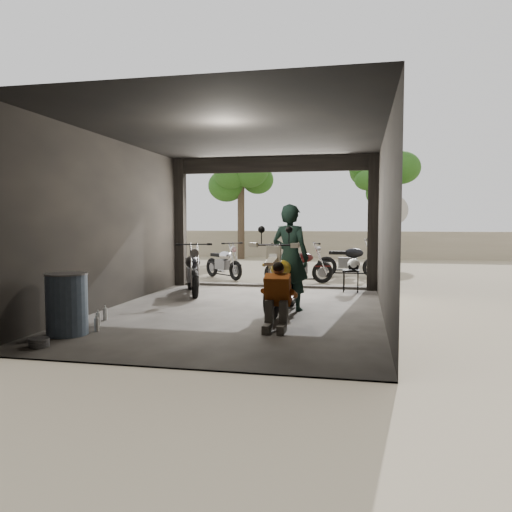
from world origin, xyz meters
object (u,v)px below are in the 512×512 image
at_px(outside_bike_b, 299,263).
at_px(outside_bike_c, 350,258).
at_px(left_bike, 192,268).
at_px(mechanic, 277,299).
at_px(outside_bike_a, 223,260).
at_px(sign_post, 393,225).
at_px(oil_drum, 67,305).
at_px(rider, 290,258).
at_px(helmet, 354,264).
at_px(main_bike, 282,277).
at_px(stool, 351,273).

distance_m(outside_bike_b, outside_bike_c, 2.16).
relative_size(left_bike, mechanic, 1.75).
height_order(outside_bike_a, sign_post, sign_post).
xyz_separation_m(mechanic, sign_post, (2.02, 6.14, 1.06)).
distance_m(oil_drum, sign_post, 8.65).
xyz_separation_m(rider, sign_post, (2.06, 4.37, 0.58)).
distance_m(left_bike, sign_post, 5.37).
height_order(outside_bike_b, rider, rider).
bearing_deg(helmet, outside_bike_a, 169.20).
bearing_deg(main_bike, left_bike, 145.96).
bearing_deg(mechanic, outside_bike_b, 94.00).
xyz_separation_m(outside_bike_b, oil_drum, (-2.52, -6.69, -0.10)).
xyz_separation_m(left_bike, sign_post, (4.51, 2.75, 0.97)).
height_order(stool, oil_drum, oil_drum).
bearing_deg(sign_post, left_bike, -132.23).
distance_m(left_bike, stool, 3.64).
distance_m(main_bike, sign_post, 5.20).
xyz_separation_m(outside_bike_a, rider, (2.59, -4.73, 0.45)).
distance_m(outside_bike_a, stool, 4.21).
xyz_separation_m(left_bike, stool, (3.50, 1.00, -0.13)).
bearing_deg(rider, outside_bike_b, -67.19).
height_order(outside_bike_c, sign_post, sign_post).
bearing_deg(outside_bike_a, oil_drum, -140.57).
relative_size(outside_bike_c, stool, 3.19).
bearing_deg(sign_post, outside_bike_b, -155.45).
height_order(main_bike, helmet, main_bike).
relative_size(outside_bike_b, outside_bike_c, 0.95).
bearing_deg(outside_bike_c, oil_drum, 156.96).
distance_m(main_bike, rider, 0.44).
relative_size(outside_bike_b, helmet, 5.47).
height_order(outside_bike_c, stool, outside_bike_c).
bearing_deg(mechanic, left_bike, 126.61).
relative_size(left_bike, outside_bike_a, 1.12).
bearing_deg(oil_drum, helmet, 52.92).
height_order(stool, helmet, helmet).
bearing_deg(mechanic, rider, 91.75).
xyz_separation_m(main_bike, oil_drum, (-2.75, -2.39, -0.20)).
bearing_deg(mechanic, main_bike, 95.83).
bearing_deg(stool, outside_bike_a, 149.89).
height_order(outside_bike_a, rider, rider).
bearing_deg(mechanic, oil_drum, -162.62).
distance_m(left_bike, oil_drum, 4.30).
bearing_deg(outside_bike_a, mechanic, -116.49).
height_order(left_bike, mechanic, left_bike).
height_order(rider, sign_post, sign_post).
bearing_deg(left_bike, mechanic, -77.16).
height_order(rider, stool, rider).
bearing_deg(main_bike, rider, 74.09).
relative_size(rider, sign_post, 0.84).
bearing_deg(stool, mechanic, -102.89).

